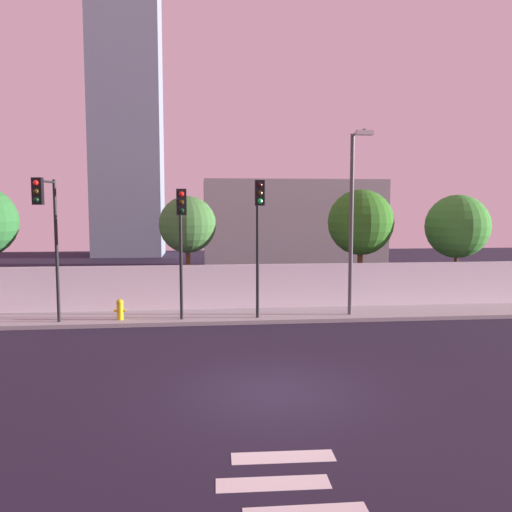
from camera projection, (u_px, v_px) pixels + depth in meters
name	position (u px, v px, depth m)	size (l,w,h in m)	color
ground_plane	(272.00, 391.00, 12.37)	(80.00, 80.00, 0.00)	black
sidewalk	(244.00, 316.00, 20.48)	(36.00, 2.40, 0.15)	#9B9B9B
perimeter_wall	(241.00, 286.00, 21.67)	(36.00, 0.18, 1.80)	white
crosswalk_marking	(288.00, 498.00, 7.85)	(2.17, 3.02, 0.01)	silver
traffic_light_left	(181.00, 226.00, 18.59)	(0.35, 1.52, 4.79)	black
traffic_light_center	(259.00, 220.00, 19.07)	(0.34, 1.13, 5.11)	black
traffic_light_right	(47.00, 220.00, 18.11)	(0.44, 1.53, 5.14)	black
street_lamp_curbside	(353.00, 210.00, 19.87)	(0.60, 1.62, 6.91)	#4C4C51
fire_hydrant	(120.00, 309.00, 19.45)	(0.44, 0.26, 0.77)	gold
roadside_tree_midleft	(188.00, 225.00, 22.70)	(2.47, 2.47, 4.79)	brown
roadside_tree_midright	(361.00, 223.00, 23.49)	(2.94, 2.94, 5.10)	brown
roadside_tree_rightmost	(457.00, 227.00, 23.97)	(2.90, 2.90, 4.87)	brown
low_building_distant	(291.00, 226.00, 35.80)	(11.74, 6.00, 6.04)	gray
tower_on_skyline	(127.00, 108.00, 45.48)	(5.91, 5.00, 25.55)	gray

